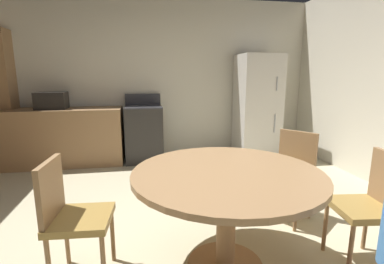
{
  "coord_description": "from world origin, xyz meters",
  "views": [
    {
      "loc": [
        -0.22,
        -2.07,
        1.42
      ],
      "look_at": [
        0.31,
        0.88,
        0.81
      ],
      "focal_mm": 26.38,
      "sensor_mm": 36.0,
      "label": 1
    }
  ],
  "objects_px": {
    "refrigerator": "(257,106)",
    "chair_east": "(372,202)",
    "chair_northeast": "(291,169)",
    "chair_west": "(70,213)",
    "oven_range": "(144,133)",
    "dining_table": "(227,191)",
    "microwave": "(52,101)"
  },
  "relations": [
    {
      "from": "refrigerator",
      "to": "chair_east",
      "type": "relative_size",
      "value": 2.02
    },
    {
      "from": "chair_northeast",
      "to": "chair_west",
      "type": "bearing_deg",
      "value": -20.49
    },
    {
      "from": "refrigerator",
      "to": "chair_east",
      "type": "bearing_deg",
      "value": -96.31
    },
    {
      "from": "refrigerator",
      "to": "chair_northeast",
      "type": "bearing_deg",
      "value": -103.8
    },
    {
      "from": "oven_range",
      "to": "refrigerator",
      "type": "height_order",
      "value": "refrigerator"
    },
    {
      "from": "chair_northeast",
      "to": "refrigerator",
      "type": "bearing_deg",
      "value": -140.49
    },
    {
      "from": "refrigerator",
      "to": "dining_table",
      "type": "relative_size",
      "value": 1.31
    },
    {
      "from": "chair_east",
      "to": "chair_west",
      "type": "bearing_deg",
      "value": 1.44
    },
    {
      "from": "refrigerator",
      "to": "microwave",
      "type": "relative_size",
      "value": 4.0
    },
    {
      "from": "refrigerator",
      "to": "chair_west",
      "type": "height_order",
      "value": "refrigerator"
    },
    {
      "from": "chair_west",
      "to": "refrigerator",
      "type": "bearing_deg",
      "value": 52.07
    },
    {
      "from": "chair_east",
      "to": "chair_northeast",
      "type": "xyz_separation_m",
      "value": [
        -0.21,
        0.78,
        0.0
      ]
    },
    {
      "from": "oven_range",
      "to": "chair_northeast",
      "type": "distance_m",
      "value": 2.64
    },
    {
      "from": "chair_west",
      "to": "microwave",
      "type": "bearing_deg",
      "value": 111.56
    },
    {
      "from": "oven_range",
      "to": "dining_table",
      "type": "xyz_separation_m",
      "value": [
        0.55,
        -2.87,
        0.14
      ]
    },
    {
      "from": "dining_table",
      "to": "chair_east",
      "type": "xyz_separation_m",
      "value": [
        1.07,
        -0.14,
        -0.11
      ]
    },
    {
      "from": "dining_table",
      "to": "chair_west",
      "type": "relative_size",
      "value": 1.54
    },
    {
      "from": "oven_range",
      "to": "chair_west",
      "type": "xyz_separation_m",
      "value": [
        -0.53,
        -2.79,
        0.03
      ]
    },
    {
      "from": "oven_range",
      "to": "chair_northeast",
      "type": "bearing_deg",
      "value": -57.38
    },
    {
      "from": "refrigerator",
      "to": "chair_east",
      "type": "distance_m",
      "value": 2.99
    },
    {
      "from": "oven_range",
      "to": "chair_east",
      "type": "bearing_deg",
      "value": -61.55
    },
    {
      "from": "oven_range",
      "to": "microwave",
      "type": "xyz_separation_m",
      "value": [
        -1.39,
        -0.0,
        0.56
      ]
    },
    {
      "from": "microwave",
      "to": "dining_table",
      "type": "relative_size",
      "value": 0.33
    },
    {
      "from": "dining_table",
      "to": "chair_west",
      "type": "distance_m",
      "value": 1.09
    },
    {
      "from": "chair_east",
      "to": "chair_northeast",
      "type": "distance_m",
      "value": 0.81
    },
    {
      "from": "chair_northeast",
      "to": "microwave",
      "type": "bearing_deg",
      "value": -74.95
    },
    {
      "from": "chair_northeast",
      "to": "oven_range",
      "type": "bearing_deg",
      "value": -94.08
    },
    {
      "from": "refrigerator",
      "to": "chair_northeast",
      "type": "distance_m",
      "value": 2.27
    },
    {
      "from": "chair_west",
      "to": "chair_east",
      "type": "distance_m",
      "value": 2.17
    },
    {
      "from": "oven_range",
      "to": "chair_east",
      "type": "xyz_separation_m",
      "value": [
        1.63,
        -3.01,
        0.03
      ]
    },
    {
      "from": "chair_west",
      "to": "chair_northeast",
      "type": "height_order",
      "value": "same"
    },
    {
      "from": "refrigerator",
      "to": "microwave",
      "type": "bearing_deg",
      "value": 179.14
    }
  ]
}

